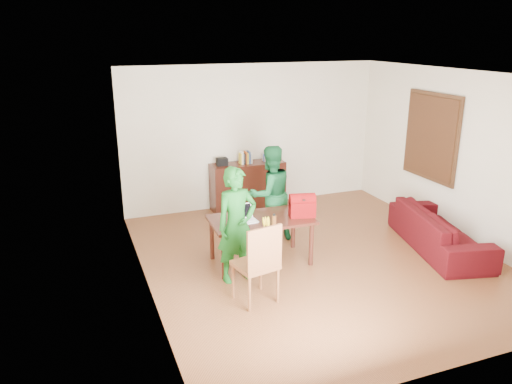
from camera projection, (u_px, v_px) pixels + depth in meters
name	position (u px, v px, depth m)	size (l,w,h in m)	color
room	(318.00, 173.00, 7.17)	(5.20, 5.70, 2.90)	#4B2212
table	(261.00, 224.00, 7.19)	(1.49, 0.88, 0.69)	black
chair	(256.00, 279.00, 6.22)	(0.56, 0.54, 1.06)	brown
person_near	(237.00, 225.00, 6.63)	(0.58, 0.38, 1.59)	#145B1B
person_far	(270.00, 194.00, 7.94)	(0.76, 0.59, 1.57)	#125228
laptop	(246.00, 219.00, 7.02)	(0.33, 0.24, 0.22)	white
bananas	(266.00, 224.00, 6.87)	(0.14, 0.09, 0.05)	gold
bottle	(274.00, 221.00, 6.82)	(0.06, 0.06, 0.19)	#5D3315
red_bag	(302.00, 207.00, 7.21)	(0.37, 0.21, 0.27)	#730708
sofa	(440.00, 230.00, 7.75)	(2.10, 0.82, 0.61)	#3E080C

